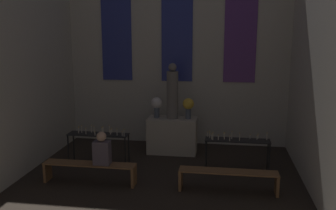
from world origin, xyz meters
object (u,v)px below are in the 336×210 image
object	(u,v)px
candle_rack_right	(237,143)
pew_back_left	(90,169)
altar	(172,135)
statue	(172,93)
candle_rack_left	(98,137)
pew_back_right	(228,176)
flower_vase_left	(157,105)
person_seated	(102,150)
flower_vase_right	(188,106)

from	to	relation	value
candle_rack_right	pew_back_left	bearing A→B (deg)	-158.97
altar	statue	bearing A→B (deg)	90.00
candle_rack_left	pew_back_left	distance (m)	1.30
altar	pew_back_right	world-z (taller)	altar
pew_back_right	candle_rack_right	bearing A→B (deg)	80.64
flower_vase_left	pew_back_right	xyz separation A→B (m)	(1.94, -2.39, -1.00)
altar	candle_rack_right	world-z (taller)	same
candle_rack_left	candle_rack_right	size ratio (longest dim) A/B	1.00
statue	flower_vase_left	size ratio (longest dim) A/B	2.65
candle_rack_right	person_seated	size ratio (longest dim) A/B	2.09
candle_rack_left	pew_back_right	xyz separation A→B (m)	(3.23, -1.24, -0.35)
statue	candle_rack_left	bearing A→B (deg)	-146.30
candle_rack_left	candle_rack_right	bearing A→B (deg)	0.00
candle_rack_right	pew_back_right	world-z (taller)	candle_rack_right
altar	statue	size ratio (longest dim) A/B	0.89
altar	pew_back_right	size ratio (longest dim) A/B	0.65
flower_vase_right	pew_back_right	world-z (taller)	flower_vase_right
person_seated	candle_rack_left	bearing A→B (deg)	112.32
flower_vase_left	flower_vase_right	bearing A→B (deg)	0.00
statue	flower_vase_left	world-z (taller)	statue
flower_vase_right	statue	bearing A→B (deg)	180.00
flower_vase_left	flower_vase_right	size ratio (longest dim) A/B	1.00
flower_vase_left	candle_rack_right	size ratio (longest dim) A/B	0.37
flower_vase_left	candle_rack_right	world-z (taller)	flower_vase_left
flower_vase_left	candle_rack_right	distance (m)	2.52
flower_vase_right	person_seated	distance (m)	2.95
flower_vase_left	candle_rack_right	xyz separation A→B (m)	(2.15, -1.15, -0.65)
candle_rack_right	person_seated	xyz separation A→B (m)	(-2.93, -1.24, 0.10)
person_seated	pew_back_left	bearing A→B (deg)	-180.00
flower_vase_right	candle_rack_left	world-z (taller)	flower_vase_right
altar	pew_back_left	size ratio (longest dim) A/B	0.65
candle_rack_right	pew_back_left	xyz separation A→B (m)	(-3.22, -1.24, -0.35)
flower_vase_right	altar	bearing A→B (deg)	180.00
pew_back_right	person_seated	world-z (taller)	person_seated
altar	flower_vase_right	xyz separation A→B (m)	(0.43, 0.00, 0.85)
altar	flower_vase_left	xyz separation A→B (m)	(-0.43, 0.00, 0.85)
candle_rack_left	pew_back_right	bearing A→B (deg)	-20.98
pew_back_right	person_seated	xyz separation A→B (m)	(-2.72, 0.00, 0.45)
candle_rack_right	person_seated	bearing A→B (deg)	-157.05
candle_rack_right	pew_back_right	bearing A→B (deg)	-99.36
person_seated	candle_rack_right	bearing A→B (deg)	22.95
pew_back_left	altar	bearing A→B (deg)	57.70
flower_vase_right	candle_rack_left	distance (m)	2.53
person_seated	statue	bearing A→B (deg)	63.06
statue	person_seated	distance (m)	2.82
candle_rack_right	flower_vase_left	bearing A→B (deg)	151.87
pew_back_right	flower_vase_right	bearing A→B (deg)	114.26
flower_vase_left	person_seated	distance (m)	2.57
pew_back_left	candle_rack_right	bearing A→B (deg)	21.03
altar	person_seated	xyz separation A→B (m)	(-1.21, -2.39, 0.30)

